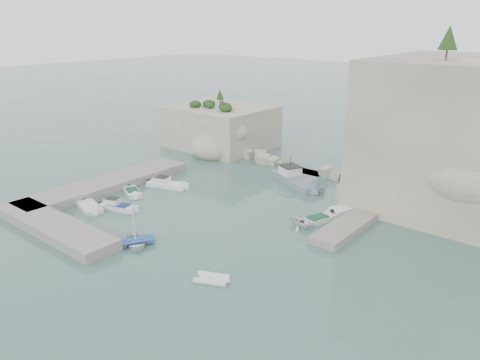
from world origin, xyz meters
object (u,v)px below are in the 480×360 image
Objects in this scene: motorboat_b at (168,187)px; work_boat at (296,184)px; tender_east_a at (301,227)px; tender_east_d at (360,204)px; tender_east_c at (348,210)px; motorboat_e at (90,209)px; rowboat at (136,245)px; motorboat_c at (132,194)px; tender_east_b at (317,222)px; motorboat_d at (119,209)px; inflatable_dinghy at (212,281)px.

work_boat reaches higher than motorboat_b.
tender_east_d is (1.83, 10.18, 0.00)m from tender_east_a.
motorboat_e is at bearing 147.04° from tender_east_c.
rowboat is 1.41× the size of tender_east_a.
rowboat is at bearing -69.38° from work_boat.
tender_east_a is at bearing 38.67° from motorboat_c.
tender_east_c is (23.49, 19.11, 0.00)m from motorboat_e.
motorboat_e is at bearing -63.12° from motorboat_c.
motorboat_e is at bearing 138.43° from tender_east_b.
motorboat_d is at bearing 92.07° from rowboat.
rowboat is 19.59m from tender_east_b.
tender_east_c is 10.52m from work_boat.
inflatable_dinghy is 26.80m from work_boat.
motorboat_b reaches higher than tender_east_c.
motorboat_c is 23.76m from inflatable_dinghy.
tender_east_a is (21.76, 11.65, 0.00)m from motorboat_e.
inflatable_dinghy is at bearing -155.93° from tender_east_d.
tender_east_d is (23.59, 21.83, 0.00)m from motorboat_e.
motorboat_d reaches higher than inflatable_dinghy.
motorboat_c is at bearing 125.02° from tender_east_b.
tender_east_c is (23.68, 12.74, 0.00)m from motorboat_c.
work_boat is (13.91, 16.67, 0.00)m from motorboat_c.
inflatable_dinghy is at bearing -166.42° from tender_east_c.
tender_east_a is (21.95, 5.27, 0.00)m from motorboat_c.
inflatable_dinghy is (22.05, -8.87, 0.00)m from motorboat_c.
motorboat_e is 11.22m from motorboat_b.
tender_east_d is at bearing 58.35° from motorboat_e.
inflatable_dinghy is 0.31× the size of work_boat.
rowboat is 0.75× the size of tender_east_c.
tender_east_d is (1.18, 7.95, 0.00)m from tender_east_b.
rowboat is (8.85, -4.54, 0.00)m from motorboat_d.
motorboat_c and tender_east_b have the same top height.
tender_east_c is 2.72m from tender_east_d.
motorboat_b is (1.32, 4.78, 0.00)m from motorboat_c.
tender_east_b is at bearing -10.98° from motorboat_b.
tender_east_d reaches higher than motorboat_c.
motorboat_d is 23.65m from work_boat.
motorboat_b is 1.96× the size of inflatable_dinghy.
work_boat is at bearing 25.07° from motorboat_b.
motorboat_c is 0.82× the size of motorboat_d.
tender_east_b is at bearing 47.35° from motorboat_e.
motorboat_c is 23.81m from tender_east_b.
rowboat is at bearing 154.22° from inflatable_dinghy.
motorboat_b is 1.09× the size of tender_east_c.
tender_east_a reaches higher than motorboat_b.
rowboat is 27.07m from tender_east_d.
work_boat is at bearing 111.15° from tender_east_d.
work_boat is (2.24, 25.43, 0.00)m from rowboat.
motorboat_d is at bearing -31.02° from motorboat_c.
tender_east_a reaches higher than tender_east_c.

